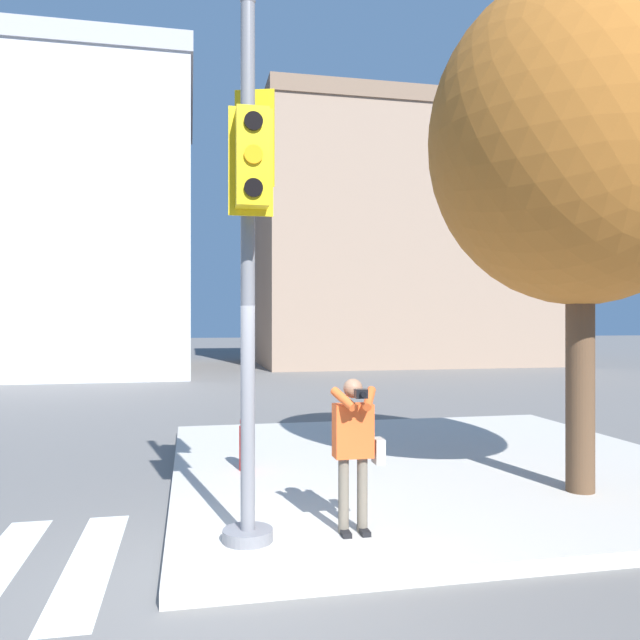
% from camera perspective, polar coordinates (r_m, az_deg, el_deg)
% --- Properties ---
extents(ground_plane, '(160.00, 160.00, 0.00)m').
position_cam_1_polar(ground_plane, '(6.15, -9.22, -22.51)').
color(ground_plane, slate).
extents(sidewalk_corner, '(8.00, 8.00, 0.16)m').
position_cam_1_polar(sidewalk_corner, '(10.18, 10.48, -12.94)').
color(sidewalk_corner, '#BCB7AD').
rests_on(sidewalk_corner, ground_plane).
extents(traffic_signal_pole, '(0.57, 1.23, 5.45)m').
position_cam_1_polar(traffic_signal_pole, '(6.29, -6.30, 8.33)').
color(traffic_signal_pole, slate).
rests_on(traffic_signal_pole, sidewalk_corner).
extents(person_photographer, '(0.58, 0.54, 1.59)m').
position_cam_1_polar(person_photographer, '(6.56, 3.20, -11.02)').
color(person_photographer, black).
rests_on(person_photographer, sidewalk_corner).
extents(street_tree, '(3.86, 3.86, 6.63)m').
position_cam_1_polar(street_tree, '(8.95, 22.69, 14.86)').
color(street_tree, brown).
rests_on(street_tree, sidewalk_corner).
extents(fire_hydrant, '(0.21, 0.27, 0.80)m').
position_cam_1_polar(fire_hydrant, '(9.34, -6.75, -11.11)').
color(fire_hydrant, red).
rests_on(fire_hydrant, sidewalk_corner).
extents(building_left, '(13.21, 13.00, 13.52)m').
position_cam_1_polar(building_left, '(31.92, -23.61, 7.92)').
color(building_left, '#BCBCC1').
rests_on(building_left, ground_plane).
extents(building_right, '(15.25, 10.10, 13.61)m').
position_cam_1_polar(building_right, '(35.12, 6.90, 7.26)').
color(building_right, gray).
rests_on(building_right, ground_plane).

